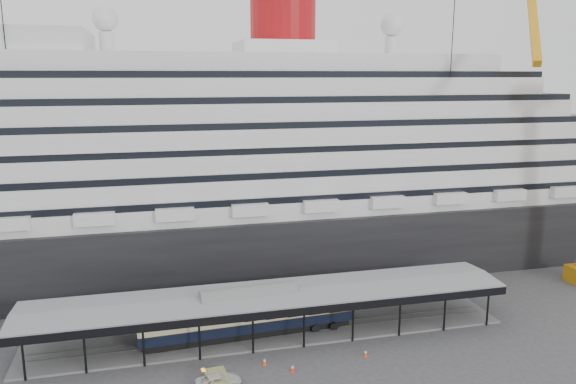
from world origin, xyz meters
name	(u,v)px	position (x,y,z in m)	size (l,w,h in m)	color
ground	(281,354)	(0.00, 0.00, 0.00)	(200.00, 200.00, 0.00)	#3A3A3D
cruise_ship	(234,150)	(0.05, 32.00, 18.35)	(130.00, 30.00, 43.90)	black
platform_canopy	(271,315)	(0.00, 5.00, 2.36)	(56.00, 9.18, 5.30)	slate
port_truck	(219,381)	(-7.41, -4.96, 0.62)	(2.05, 4.44, 1.23)	silver
pullman_carriage	(249,312)	(-2.61, 5.00, 2.97)	(25.32, 4.66, 24.72)	black
traffic_cone_left	(265,361)	(-2.19, -1.90, 0.41)	(0.56, 0.56, 0.83)	#FC510E
traffic_cone_mid	(292,368)	(0.30, -3.98, 0.42)	(0.55, 0.55, 0.85)	#F8320D
traffic_cone_right	(366,353)	(8.79, -2.79, 0.41)	(0.57, 0.57, 0.83)	#F14A0D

